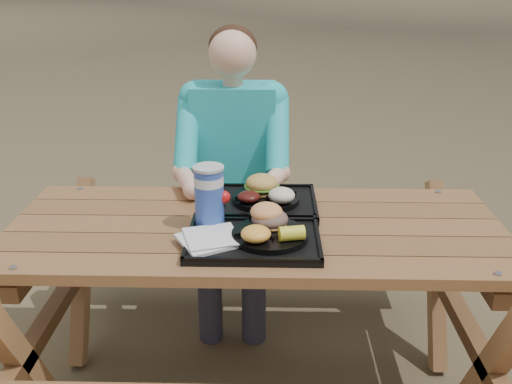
{
  "coord_description": "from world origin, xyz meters",
  "views": [
    {
      "loc": [
        0.05,
        -1.88,
        1.64
      ],
      "look_at": [
        0.0,
        0.0,
        0.88
      ],
      "focal_mm": 40.0,
      "sensor_mm": 36.0,
      "label": 1
    }
  ],
  "objects": [
    {
      "name": "tray_near",
      "position": [
        -0.0,
        -0.14,
        0.76
      ],
      "size": [
        0.45,
        0.35,
        0.02
      ],
      "primitive_type": "cube",
      "color": "black",
      "rests_on": "picnic_table"
    },
    {
      "name": "condiment_bbq",
      "position": [
        0.0,
        -0.01,
        0.79
      ],
      "size": [
        0.05,
        0.05,
        0.03
      ],
      "primitive_type": "cylinder",
      "color": "black",
      "rests_on": "tray_near"
    },
    {
      "name": "diner",
      "position": [
        -0.12,
        0.65,
        0.64
      ],
      "size": [
        0.48,
        0.84,
        1.28
      ],
      "primitive_type": null,
      "color": "#1CC9B6",
      "rests_on": "ground"
    },
    {
      "name": "corn_cob",
      "position": [
        0.12,
        -0.19,
        0.81
      ],
      "size": [
        0.1,
        0.1,
        0.05
      ],
      "primitive_type": null,
      "rotation": [
        0.0,
        0.0,
        0.2
      ],
      "color": "#FFF335",
      "rests_on": "plate_near"
    },
    {
      "name": "cutlery_far",
      "position": [
        -0.17,
        0.19,
        0.77
      ],
      "size": [
        0.1,
        0.16,
        0.01
      ],
      "primitive_type": "cube",
      "rotation": [
        0.0,
        0.0,
        0.46
      ],
      "color": "black",
      "rests_on": "tray_far"
    },
    {
      "name": "potato_salad",
      "position": [
        0.09,
        0.12,
        0.82
      ],
      "size": [
        0.1,
        0.1,
        0.06
      ],
      "primitive_type": "ellipsoid",
      "color": "#F1E7CC",
      "rests_on": "plate_far"
    },
    {
      "name": "plate_far",
      "position": [
        0.03,
        0.18,
        0.78
      ],
      "size": [
        0.26,
        0.26,
        0.02
      ],
      "primitive_type": "cylinder",
      "color": "black",
      "rests_on": "tray_far"
    },
    {
      "name": "plate_near",
      "position": [
        0.05,
        -0.14,
        0.78
      ],
      "size": [
        0.26,
        0.26,
        0.02
      ],
      "primitive_type": "cylinder",
      "color": "black",
      "rests_on": "tray_near"
    },
    {
      "name": "tray_far",
      "position": [
        0.0,
        0.17,
        0.76
      ],
      "size": [
        0.45,
        0.35,
        0.02
      ],
      "primitive_type": "cube",
      "color": "black",
      "rests_on": "picnic_table"
    },
    {
      "name": "soda_cup",
      "position": [
        -0.16,
        -0.04,
        0.87
      ],
      "size": [
        0.1,
        0.1,
        0.21
      ],
      "primitive_type": "cylinder",
      "color": "#1539A2",
      "rests_on": "tray_near"
    },
    {
      "name": "picnic_table",
      "position": [
        0.0,
        0.0,
        0.38
      ],
      "size": [
        1.8,
        1.49,
        0.75
      ],
      "primitive_type": null,
      "color": "#999999",
      "rests_on": "ground"
    },
    {
      "name": "burger",
      "position": [
        0.02,
        0.22,
        0.85
      ],
      "size": [
        0.13,
        0.13,
        0.11
      ],
      "primitive_type": null,
      "color": "gold",
      "rests_on": "plate_far"
    },
    {
      "name": "sandwich",
      "position": [
        0.05,
        -0.09,
        0.85
      ],
      "size": [
        0.12,
        0.12,
        0.12
      ],
      "primitive_type": null,
      "color": "#F59A56",
      "rests_on": "plate_near"
    },
    {
      "name": "condiment_mustard",
      "position": [
        0.06,
        -0.01,
        0.78
      ],
      "size": [
        0.04,
        0.04,
        0.03
      ],
      "primitive_type": "cylinder",
      "color": "gold",
      "rests_on": "tray_near"
    },
    {
      "name": "mac_cheese",
      "position": [
        0.0,
        -0.2,
        0.81
      ],
      "size": [
        0.1,
        0.1,
        0.05
      ],
      "primitive_type": "ellipsoid",
      "color": "#FFB743",
      "rests_on": "plate_near"
    },
    {
      "name": "napkin_stack",
      "position": [
        -0.16,
        -0.18,
        0.78
      ],
      "size": [
        0.24,
        0.24,
        0.02
      ],
      "primitive_type": "cube",
      "rotation": [
        0.0,
        0.0,
        0.51
      ],
      "color": "white",
      "rests_on": "tray_near"
    },
    {
      "name": "baked_beans",
      "position": [
        -0.03,
        0.13,
        0.81
      ],
      "size": [
        0.09,
        0.09,
        0.04
      ],
      "primitive_type": "ellipsoid",
      "color": "#49120E",
      "rests_on": "plate_far"
    }
  ]
}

